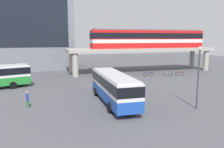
# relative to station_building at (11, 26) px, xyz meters

# --- Properties ---
(ground_plane) EXTENTS (120.00, 120.00, 0.00)m
(ground_plane) POSITION_rel_station_building_xyz_m (12.84, -20.38, -9.50)
(ground_plane) COLOR #515156
(station_building) EXTENTS (26.35, 10.38, 18.98)m
(station_building) POSITION_rel_station_building_xyz_m (0.00, 0.00, 0.00)
(station_building) COLOR slate
(station_building) RESTS_ON ground_plane
(elevated_platform) EXTENTS (30.78, 6.41, 4.91)m
(elevated_platform) POSITION_rel_station_building_xyz_m (26.10, -11.71, -5.25)
(elevated_platform) COLOR #ADA89E
(elevated_platform) RESTS_ON ground_plane
(train) EXTENTS (24.42, 2.96, 3.84)m
(train) POSITION_rel_station_building_xyz_m (27.62, -11.71, -2.61)
(train) COLOR red
(train) RESTS_ON elevated_platform
(bus_main) EXTENTS (3.02, 11.12, 3.22)m
(bus_main) POSITION_rel_station_building_xyz_m (13.46, -32.07, -7.51)
(bus_main) COLOR #1E4CB2
(bus_main) RESTS_ON ground_plane
(bicycle_red) EXTENTS (1.77, 0.41, 1.04)m
(bicycle_red) POSITION_rel_station_building_xyz_m (30.83, -18.55, -9.14)
(bicycle_red) COLOR black
(bicycle_red) RESTS_ON ground_plane
(bicycle_green) EXTENTS (1.78, 0.35, 1.04)m
(bicycle_green) POSITION_rel_station_building_xyz_m (16.90, -16.27, -9.14)
(bicycle_green) COLOR black
(bicycle_green) RESTS_ON ground_plane
(bicycle_orange) EXTENTS (1.74, 0.54, 1.04)m
(bicycle_orange) POSITION_rel_station_building_xyz_m (19.81, -16.23, -9.14)
(bicycle_orange) COLOR black
(bicycle_orange) RESTS_ON ground_plane
(bicycle_silver) EXTENTS (1.78, 0.33, 1.04)m
(bicycle_silver) POSITION_rel_station_building_xyz_m (28.34, -18.42, -9.14)
(bicycle_silver) COLOR black
(bicycle_silver) RESTS_ON ground_plane
(bicycle_blue) EXTENTS (1.76, 0.44, 1.04)m
(bicycle_blue) POSITION_rel_station_building_xyz_m (24.87, -17.35, -9.14)
(bicycle_blue) COLOR black
(bicycle_blue) RESTS_ON ground_plane
(bicycle_brown) EXTENTS (1.79, 0.09, 1.04)m
(bicycle_brown) POSITION_rel_station_building_xyz_m (16.44, -17.90, -9.14)
(bicycle_brown) COLOR black
(bicycle_brown) RESTS_ON ground_plane
(pedestrian_waiting_near_stop) EXTENTS (0.46, 0.47, 1.62)m
(pedestrian_waiting_near_stop) POSITION_rel_station_building_xyz_m (13.57, -23.66, -8.74)
(pedestrian_waiting_near_stop) COLOR #724C8C
(pedestrian_waiting_near_stop) RESTS_ON ground_plane
(pedestrian_at_kerb) EXTENTS (0.32, 0.42, 1.69)m
(pedestrian_at_kerb) POSITION_rel_station_building_xyz_m (4.62, -31.14, -8.70)
(pedestrian_at_kerb) COLOR #33663F
(pedestrian_at_kerb) RESTS_ON ground_plane
(lamp_post) EXTENTS (0.36, 0.36, 6.20)m
(lamp_post) POSITION_rel_station_building_xyz_m (20.79, -36.49, -5.83)
(lamp_post) COLOR #3F3F44
(lamp_post) RESTS_ON ground_plane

